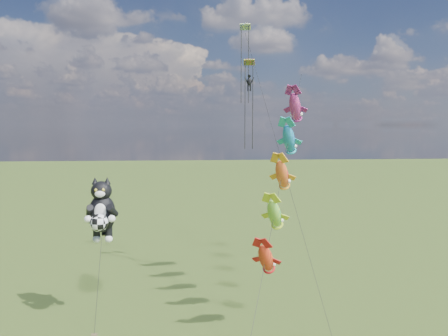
{
  "coord_description": "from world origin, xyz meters",
  "views": [
    {
      "loc": [
        3.66,
        -29.37,
        14.47
      ],
      "look_at": [
        6.72,
        8.44,
        10.73
      ],
      "focal_mm": 35.0,
      "sensor_mm": 36.0,
      "label": 1
    }
  ],
  "objects": [
    {
      "name": "cat_kite_rig",
      "position": [
        -2.72,
        2.59,
        8.27
      ],
      "size": [
        2.21,
        4.0,
        10.71
      ],
      "rotation": [
        0.0,
        0.0,
        -0.06
      ],
      "color": "brown",
      "rests_on": "ground"
    },
    {
      "name": "parafoil_rig",
      "position": [
        9.33,
        10.5,
        18.45
      ],
      "size": [
        4.52,
        17.11,
        24.08
      ],
      "rotation": [
        0.0,
        0.0,
        0.31
      ],
      "color": "brown",
      "rests_on": "ground"
    },
    {
      "name": "fish_windsock_rig",
      "position": [
        10.76,
        3.28,
        10.69
      ],
      "size": [
        7.05,
        14.42,
        19.02
      ],
      "rotation": [
        0.0,
        0.0,
        -0.13
      ],
      "color": "brown",
      "rests_on": "ground"
    },
    {
      "name": "ground",
      "position": [
        0.0,
        0.0,
        0.0
      ],
      "size": [
        300.0,
        300.0,
        0.0
      ],
      "primitive_type": "plane",
      "color": "#243C0F"
    }
  ]
}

